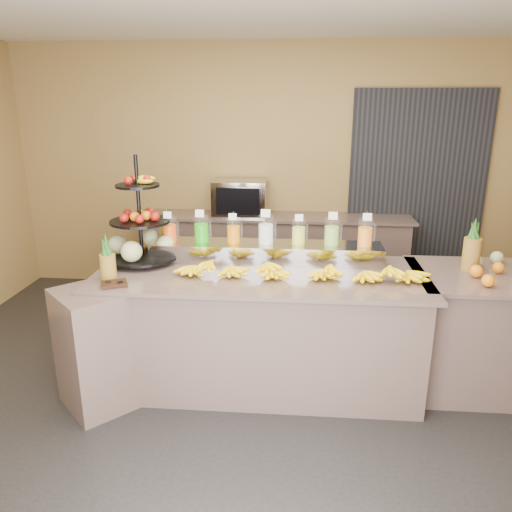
# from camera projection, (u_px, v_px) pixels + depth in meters

# --- Properties ---
(ground) EXTENTS (6.00, 6.00, 0.00)m
(ground) POSITION_uv_depth(u_px,v_px,m) (257.00, 401.00, 3.77)
(ground) COLOR black
(ground) RESTS_ON ground
(room_envelope) EXTENTS (6.04, 5.02, 2.82)m
(room_envelope) POSITION_uv_depth(u_px,v_px,m) (289.00, 140.00, 3.94)
(room_envelope) COLOR olive
(room_envelope) RESTS_ON ground
(buffet_counter) EXTENTS (2.75, 1.25, 0.93)m
(buffet_counter) POSITION_uv_depth(u_px,v_px,m) (245.00, 330.00, 3.89)
(buffet_counter) COLOR gray
(buffet_counter) RESTS_ON ground
(right_counter) EXTENTS (1.08, 0.88, 0.93)m
(right_counter) POSITION_uv_depth(u_px,v_px,m) (479.00, 330.00, 3.87)
(right_counter) COLOR gray
(right_counter) RESTS_ON ground
(back_ledge) EXTENTS (3.10, 0.55, 0.93)m
(back_ledge) POSITION_uv_depth(u_px,v_px,m) (273.00, 254.00, 5.77)
(back_ledge) COLOR gray
(back_ledge) RESTS_ON ground
(pitcher_tray) EXTENTS (1.85, 0.30, 0.15)m
(pitcher_tray) POSITION_uv_depth(u_px,v_px,m) (266.00, 252.00, 4.02)
(pitcher_tray) COLOR gray
(pitcher_tray) RESTS_ON buffet_counter
(juice_pitcher_orange_a) EXTENTS (0.11, 0.11, 0.26)m
(juice_pitcher_orange_a) POSITION_uv_depth(u_px,v_px,m) (170.00, 230.00, 4.03)
(juice_pitcher_orange_a) COLOR silver
(juice_pitcher_orange_a) RESTS_ON pitcher_tray
(juice_pitcher_green) EXTENTS (0.12, 0.12, 0.29)m
(juice_pitcher_green) POSITION_uv_depth(u_px,v_px,m) (202.00, 230.00, 4.01)
(juice_pitcher_green) COLOR silver
(juice_pitcher_green) RESTS_ON pitcher_tray
(juice_pitcher_orange_b) EXTENTS (0.11, 0.11, 0.26)m
(juice_pitcher_orange_b) POSITION_uv_depth(u_px,v_px,m) (234.00, 232.00, 3.99)
(juice_pitcher_orange_b) COLOR silver
(juice_pitcher_orange_b) RESTS_ON pitcher_tray
(juice_pitcher_milk) EXTENTS (0.12, 0.13, 0.30)m
(juice_pitcher_milk) POSITION_uv_depth(u_px,v_px,m) (266.00, 231.00, 3.97)
(juice_pitcher_milk) COLOR silver
(juice_pitcher_milk) RESTS_ON pitcher_tray
(juice_pitcher_lemon) EXTENTS (0.11, 0.11, 0.26)m
(juice_pitcher_lemon) POSITION_uv_depth(u_px,v_px,m) (299.00, 233.00, 3.95)
(juice_pitcher_lemon) COLOR silver
(juice_pitcher_lemon) RESTS_ON pitcher_tray
(juice_pitcher_lime) EXTENTS (0.12, 0.12, 0.29)m
(juice_pitcher_lime) POSITION_uv_depth(u_px,v_px,m) (332.00, 233.00, 3.93)
(juice_pitcher_lime) COLOR silver
(juice_pitcher_lime) RESTS_ON pitcher_tray
(juice_pitcher_orange_c) EXTENTS (0.12, 0.12, 0.28)m
(juice_pitcher_orange_c) POSITION_uv_depth(u_px,v_px,m) (365.00, 234.00, 3.91)
(juice_pitcher_orange_c) COLOR silver
(juice_pitcher_orange_c) RESTS_ON pitcher_tray
(banana_heap) EXTENTS (1.80, 0.16, 0.15)m
(banana_heap) POSITION_uv_depth(u_px,v_px,m) (298.00, 268.00, 3.67)
(banana_heap) COLOR yellow
(banana_heap) RESTS_ON buffet_counter
(fruit_stand) EXTENTS (0.71, 0.71, 0.85)m
(fruit_stand) POSITION_uv_depth(u_px,v_px,m) (146.00, 235.00, 3.98)
(fruit_stand) COLOR black
(fruit_stand) RESTS_ON buffet_counter
(condiment_caddy) EXTENTS (0.21, 0.19, 0.03)m
(condiment_caddy) POSITION_uv_depth(u_px,v_px,m) (114.00, 284.00, 3.50)
(condiment_caddy) COLOR black
(condiment_caddy) RESTS_ON buffet_counter
(pineapple_left_a) EXTENTS (0.11, 0.11, 0.35)m
(pineapple_left_a) POSITION_uv_depth(u_px,v_px,m) (108.00, 263.00, 3.58)
(pineapple_left_a) COLOR brown
(pineapple_left_a) RESTS_ON buffet_counter
(pineapple_left_b) EXTENTS (0.13, 0.13, 0.40)m
(pineapple_left_b) POSITION_uv_depth(u_px,v_px,m) (168.00, 236.00, 4.20)
(pineapple_left_b) COLOR brown
(pineapple_left_b) RESTS_ON buffet_counter
(right_fruit_pile) EXTENTS (0.48, 0.46, 0.25)m
(right_fruit_pile) POSITION_uv_depth(u_px,v_px,m) (499.00, 267.00, 3.65)
(right_fruit_pile) COLOR brown
(right_fruit_pile) RESTS_ON right_counter
(oven_warmer) EXTENTS (0.59, 0.42, 0.39)m
(oven_warmer) POSITION_uv_depth(u_px,v_px,m) (240.00, 198.00, 5.60)
(oven_warmer) COLOR gray
(oven_warmer) RESTS_ON back_ledge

